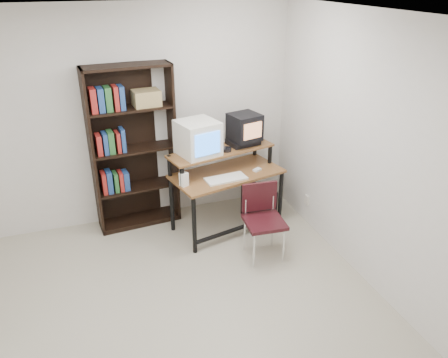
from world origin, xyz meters
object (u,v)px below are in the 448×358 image
object	(u,v)px
pc_tower	(259,203)
bookshelf	(132,147)
crt_monitor	(198,138)
crt_tv	(245,127)
computer_desk	(226,175)
school_chair	(262,214)

from	to	relation	value
pc_tower	bookshelf	size ratio (longest dim) A/B	0.23
crt_monitor	crt_tv	xyz separation A→B (m)	(0.61, 0.09, 0.04)
pc_tower	bookshelf	distance (m)	1.72
crt_monitor	computer_desk	bearing A→B (deg)	-26.81
school_chair	bookshelf	distance (m)	1.73
school_chair	computer_desk	bearing A→B (deg)	108.95
computer_desk	pc_tower	xyz separation A→B (m)	(0.46, 0.03, -0.49)
computer_desk	pc_tower	distance (m)	0.67
crt_tv	pc_tower	bearing A→B (deg)	-51.77
crt_tv	school_chair	xyz separation A→B (m)	(-0.11, -0.85, -0.70)
crt_tv	bookshelf	bearing A→B (deg)	152.79
crt_monitor	crt_tv	bearing A→B (deg)	-5.55
school_chair	pc_tower	bearing A→B (deg)	73.09
computer_desk	crt_tv	bearing A→B (deg)	16.34
crt_monitor	bookshelf	size ratio (longest dim) A/B	0.26
crt_monitor	crt_tv	size ratio (longest dim) A/B	1.28
computer_desk	crt_tv	size ratio (longest dim) A/B	3.50
crt_tv	school_chair	bearing A→B (deg)	-111.14
crt_monitor	pc_tower	xyz separation A→B (m)	(0.77, -0.03, -0.96)
school_chair	bookshelf	size ratio (longest dim) A/B	0.42
computer_desk	pc_tower	world-z (taller)	computer_desk
crt_tv	bookshelf	world-z (taller)	bookshelf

